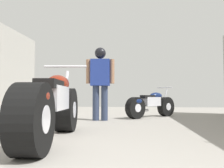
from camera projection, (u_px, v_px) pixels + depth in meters
The scene contains 4 objects.
ground_plane at pixel (112, 129), 3.98m from camera, with size 17.46×17.46×0.00m, color gray.
motorcycle_maroon_cruiser at pixel (53, 107), 2.89m from camera, with size 0.67×2.28×1.06m.
motorcycle_black_naked at pixel (151, 105), 6.22m from camera, with size 1.39×1.43×0.84m.
mechanic_in_blue at pixel (100, 76), 5.48m from camera, with size 0.69×0.28×1.74m.
Camera 1 is at (0.44, -0.36, 0.55)m, focal length 36.78 mm.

